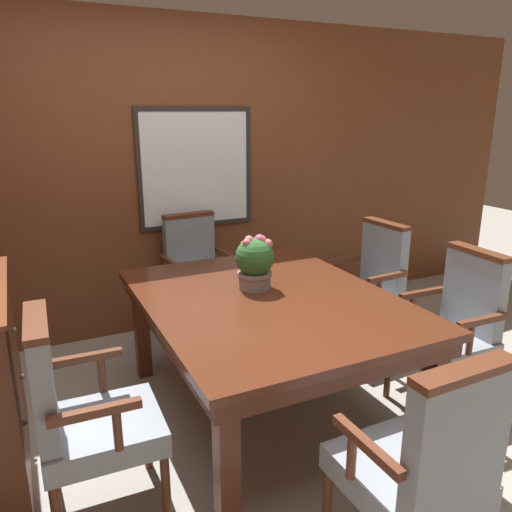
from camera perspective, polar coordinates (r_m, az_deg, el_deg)
The scene contains 9 objects.
ground_plane at distance 2.90m, azimuth 1.04°, elevation -20.72°, with size 14.00×14.00×0.00m, color #A39E93.
wall_back at distance 4.04m, azimuth -10.49°, elevation 8.62°, with size 7.20×0.08×2.45m.
dining_table at distance 2.86m, azimuth 1.31°, elevation -6.34°, with size 1.34×1.70×0.74m.
chair_right_near at distance 3.22m, azimuth 21.65°, elevation -7.36°, with size 0.52×0.51×0.97m.
chair_left_near at distance 2.34m, azimuth -19.32°, elevation -16.48°, with size 0.52×0.51×0.97m.
chair_head_near at distance 2.05m, azimuth 18.53°, elevation -21.61°, with size 0.51×0.51×0.97m.
chair_head_far at distance 3.97m, azimuth -6.78°, elevation -1.89°, with size 0.53×0.54×0.97m.
chair_right_far at distance 3.77m, azimuth 12.74°, elevation -3.14°, with size 0.53×0.52×0.97m.
potted_plant at distance 2.91m, azimuth -0.14°, elevation -0.64°, with size 0.23×0.24×0.33m.
Camera 1 is at (-1.05, -2.07, 1.75)m, focal length 35.00 mm.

